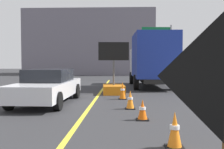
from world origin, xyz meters
TOP-DOWN VIEW (x-y plane):
  - lane_center_stripe at (0.00, 6.00)m, footprint 0.14×36.00m
  - arrow_board_trailer at (0.74, 13.80)m, footprint 1.60×1.89m
  - box_truck at (3.15, 17.52)m, footprint 2.82×6.58m
  - pickup_car at (-1.83, 10.45)m, footprint 2.07×4.88m
  - highway_guide_sign at (4.84, 24.58)m, footprint 2.78×0.37m
  - far_building_block at (-2.95, 35.74)m, footprint 16.05×7.86m
  - traffic_cone_near_sign at (2.25, 4.87)m, footprint 0.36×0.36m
  - traffic_cone_mid_lane at (1.80, 7.39)m, footprint 0.36×0.36m
  - traffic_cone_far_lane at (1.49, 9.22)m, footprint 0.36×0.36m
  - traffic_cone_curbside at (1.22, 11.70)m, footprint 0.36×0.36m

SIDE VIEW (x-z plane):
  - lane_center_stripe at x=0.00m, z-range 0.00..0.01m
  - traffic_cone_mid_lane at x=1.80m, z-range -0.01..0.59m
  - traffic_cone_far_lane at x=1.49m, z-range -0.01..0.66m
  - traffic_cone_near_sign at x=2.25m, z-range -0.01..0.72m
  - traffic_cone_curbside at x=1.22m, z-range -0.01..0.76m
  - arrow_board_trailer at x=0.74m, z-range -0.87..1.83m
  - pickup_car at x=-1.83m, z-range 0.01..1.39m
  - box_truck at x=3.15m, z-range 0.13..3.56m
  - highway_guide_sign at x=4.84m, z-range 0.92..5.92m
  - far_building_block at x=-2.95m, z-range 0.00..8.04m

